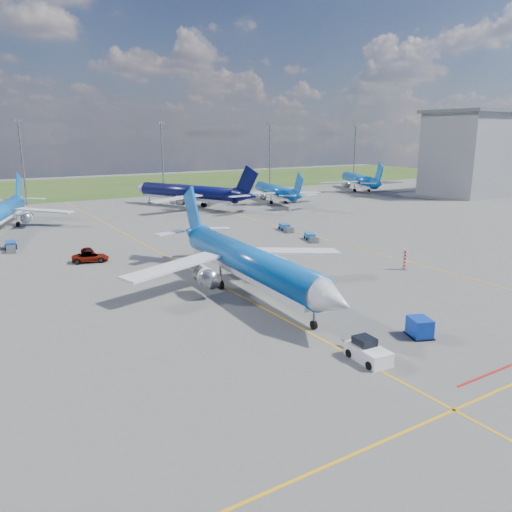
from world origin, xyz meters
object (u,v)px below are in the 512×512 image
bg_jet_nnw (3,229)px  pushback_tug (368,352)px  service_car_c (213,245)px  service_car_b (90,257)px  baggage_tug_c (11,247)px  main_airliner (248,291)px  bg_jet_ne (275,202)px  bg_jet_ene (359,191)px  uld_container (420,327)px  warning_post (405,259)px  baggage_tug_w (311,238)px  bg_jet_n (189,207)px  service_car_a (88,252)px  baggage_tug_e (286,228)px

bg_jet_nnw → pushback_tug: (20.16, -83.99, 0.78)m
service_car_c → bg_jet_nnw: bearing=170.1°
service_car_b → baggage_tug_c: bearing=46.2°
bg_jet_nnw → main_airliner: main_airliner is taller
bg_jet_nnw → baggage_tug_c: bearing=-72.3°
bg_jet_nnw → bg_jet_ne: (70.26, 4.32, 0.00)m
bg_jet_ene → uld_container: bg_jet_ene is taller
main_airliner → bg_jet_ene: bearing=43.4°
warning_post → pushback_tug: bearing=-143.5°
pushback_tug → service_car_b: bearing=108.4°
baggage_tug_c → baggage_tug_w: bearing=-17.4°
warning_post → service_car_b: size_ratio=0.56×
service_car_c → bg_jet_n: bearing=114.2°
uld_container → service_car_a: size_ratio=0.56×
bg_jet_ne → bg_jet_ene: bg_jet_ene is taller
bg_jet_ene → service_car_b: 114.77m
baggage_tug_c → baggage_tug_e: baggage_tug_c is taller
bg_jet_nnw → pushback_tug: size_ratio=6.62×
bg_jet_ne → baggage_tug_w: bearing=75.4°
service_car_a → bg_jet_ne: bearing=30.9°
main_airliner → baggage_tug_w: 32.26m
bg_jet_nnw → bg_jet_n: (45.34, 8.37, 0.00)m
pushback_tug → service_car_c: 45.85m
warning_post → bg_jet_n: (-0.33, 73.51, -1.50)m
bg_jet_nnw → service_car_c: 48.06m
bg_jet_ene → pushback_tug: 133.88m
main_airliner → service_car_a: main_airliner is taller
baggage_tug_e → pushback_tug: bearing=-101.8°
service_car_a → bg_jet_n: bearing=48.3°
bg_jet_n → baggage_tug_c: bearing=8.0°
service_car_a → service_car_c: size_ratio=0.85×
warning_post → service_car_c: size_ratio=0.61×
baggage_tug_e → service_car_b: bearing=-156.5°
service_car_c → baggage_tug_w: 18.79m
bg_jet_nnw → uld_container: bearing=-51.4°
bg_jet_nnw → baggage_tug_e: (48.26, -32.02, 0.57)m
pushback_tug → uld_container: (7.95, 1.18, 0.14)m
baggage_tug_w → main_airliner: bearing=-120.4°
baggage_tug_e → service_car_c: bearing=-144.6°
bg_jet_n → baggage_tug_c: size_ratio=7.52×
baggage_tug_w → uld_container: bearing=-93.1°
bg_jet_ne → service_car_c: bg_jet_ne is taller
warning_post → bg_jet_ne: size_ratio=0.08×
warning_post → baggage_tug_c: 63.59m
pushback_tug → baggage_tug_e: pushback_tug is taller
service_car_b → bg_jet_n: bearing=-24.6°
uld_container → service_car_b: size_ratio=0.43×
bg_jet_n → service_car_c: (-17.08, -47.23, 0.71)m
main_airliner → service_car_c: (6.87, 23.18, 0.71)m
service_car_c → service_car_b: bearing=-141.6°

